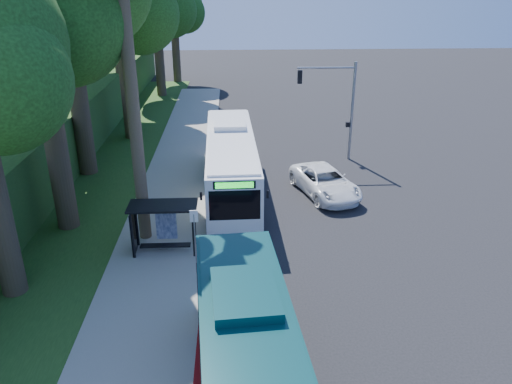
{
  "coord_description": "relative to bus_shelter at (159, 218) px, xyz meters",
  "views": [
    {
      "loc": [
        -3.69,
        -24.22,
        12.29
      ],
      "look_at": [
        -2.44,
        1.0,
        1.37
      ],
      "focal_mm": 35.0,
      "sensor_mm": 36.0,
      "label": 1
    }
  ],
  "objects": [
    {
      "name": "ground",
      "position": [
        7.26,
        2.86,
        -1.81
      ],
      "size": [
        140.0,
        140.0,
        0.0
      ],
      "primitive_type": "plane",
      "color": "black",
      "rests_on": "ground"
    },
    {
      "name": "pickup",
      "position": [
        9.16,
        6.49,
        -1.0
      ],
      "size": [
        4.18,
        6.34,
        1.62
      ],
      "primitive_type": "imported",
      "rotation": [
        0.0,
        0.0,
        0.28
      ],
      "color": "white",
      "rests_on": "ground"
    },
    {
      "name": "white_bus",
      "position": [
        3.45,
        7.13,
        0.13
      ],
      "size": [
        3.17,
        13.37,
        3.97
      ],
      "rotation": [
        0.0,
        0.0,
        0.02
      ],
      "color": "white",
      "rests_on": "ground"
    },
    {
      "name": "tree_2",
      "position": [
        -4.64,
        18.84,
        8.67
      ],
      "size": [
        8.82,
        8.4,
        15.12
      ],
      "color": "#382B1E",
      "rests_on": "ground"
    },
    {
      "name": "stop_sign_pole",
      "position": [
        1.86,
        -2.14,
        0.28
      ],
      "size": [
        0.35,
        0.06,
        3.17
      ],
      "color": "gray",
      "rests_on": "ground"
    },
    {
      "name": "bus_shelter",
      "position": [
        0.0,
        0.0,
        0.0
      ],
      "size": [
        3.2,
        1.51,
        2.55
      ],
      "color": "black",
      "rests_on": "ground"
    },
    {
      "name": "tree_5",
      "position": [
        -3.16,
        42.84,
        7.16
      ],
      "size": [
        7.35,
        7.0,
        12.86
      ],
      "color": "#382B1E",
      "rests_on": "ground"
    },
    {
      "name": "tree_0",
      "position": [
        -5.14,
        2.84,
        9.4
      ],
      "size": [
        8.4,
        8.0,
        15.7
      ],
      "color": "#382B1E",
      "rests_on": "ground"
    },
    {
      "name": "sidewalk",
      "position": [
        -0.04,
        2.86,
        -1.75
      ],
      "size": [
        4.5,
        70.0,
        0.12
      ],
      "primitive_type": "cube",
      "color": "gray",
      "rests_on": "ground"
    },
    {
      "name": "grass_verge",
      "position": [
        -5.74,
        7.86,
        -1.78
      ],
      "size": [
        8.0,
        70.0,
        0.06
      ],
      "primitive_type": "cube",
      "color": "#234719",
      "rests_on": "ground"
    },
    {
      "name": "traffic_signal_pole",
      "position": [
        11.04,
        12.86,
        2.62
      ],
      "size": [
        4.1,
        0.3,
        7.0
      ],
      "color": "gray",
      "rests_on": "ground"
    },
    {
      "name": "tree_4",
      "position": [
        -4.14,
        34.84,
        7.92
      ],
      "size": [
        8.4,
        8.0,
        14.14
      ],
      "color": "#382B1E",
      "rests_on": "ground"
    },
    {
      "name": "red_curb",
      "position": [
        2.26,
        -1.14,
        -1.74
      ],
      "size": [
        0.25,
        30.0,
        0.13
      ],
      "primitive_type": "cube",
      "color": "maroon",
      "rests_on": "ground"
    }
  ]
}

